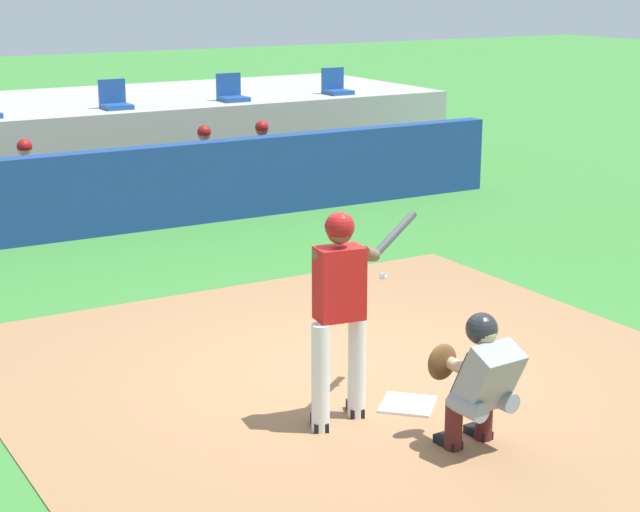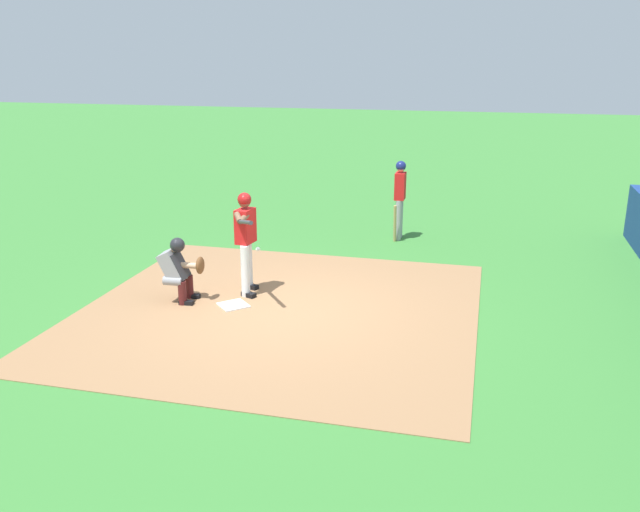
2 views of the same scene
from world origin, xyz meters
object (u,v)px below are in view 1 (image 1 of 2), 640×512
Objects in this scene: stadium_seat_5 at (336,87)px; dugout_player_3 at (266,160)px; home_plate at (408,404)px; dugout_player_2 at (208,166)px; stadium_seat_4 at (232,93)px; stadium_seat_3 at (115,100)px; catcher_crouched at (478,377)px; dugout_player_1 at (29,183)px; batter_at_plate at (342,304)px.

dugout_player_3 is at bearing -141.43° from stadium_seat_5.
dugout_player_3 is 2.71× the size of stadium_seat_5.
home_plate is 0.34× the size of dugout_player_2.
dugout_player_2 is 2.71× the size of stadium_seat_4.
dugout_player_3 is at bearing -100.70° from stadium_seat_4.
dugout_player_3 is at bearing -48.78° from stadium_seat_3.
stadium_seat_4 is at bearing 55.42° from dugout_player_2.
stadium_seat_3 reaches higher than home_plate.
dugout_player_1 reaches higher than catcher_crouched.
batter_at_plate is 10.34m from stadium_seat_3.
catcher_crouched is 9.55m from dugout_player_3.
stadium_seat_3 reaches higher than catcher_crouched.
stadium_seat_4 reaches higher than dugout_player_2.
stadium_seat_5 is (6.39, 2.03, 0.86)m from dugout_player_1.
batter_at_plate is at bearing -87.85° from dugout_player_1.
batter_at_plate is at bearing 179.48° from home_plate.
dugout_player_3 is at bearing 70.62° from home_plate.
home_plate is at bearing -96.08° from stadium_seat_3.
stadium_seat_4 is at bearing 73.63° from catcher_crouched.
dugout_player_2 is at bearing -150.32° from stadium_seat_5.
stadium_seat_3 and stadium_seat_5 have the same top height.
home_plate is at bearing 88.74° from catcher_crouched.
catcher_crouched is at bearing -107.60° from dugout_player_3.
stadium_seat_3 is (1.10, 11.13, 0.93)m from catcher_crouched.
catcher_crouched is 9.29m from dugout_player_2.
stadium_seat_3 is at bearing 84.34° from catcher_crouched.
stadium_seat_3 is 1.00× the size of stadium_seat_5.
dugout_player_1 is 3.84m from dugout_player_3.
dugout_player_1 is 1.00× the size of dugout_player_2.
dugout_player_2 is 1.00× the size of dugout_player_3.
batter_at_plate is 1.39× the size of dugout_player_2.
home_plate is at bearing -109.38° from dugout_player_3.
stadium_seat_4 is (1.40, 2.03, 0.86)m from dugout_player_2.
stadium_seat_3 reaches higher than dugout_player_1.
catcher_crouched reaches higher than home_plate.
dugout_player_3 is at bearing 0.00° from dugout_player_1.
stadium_seat_4 reaches higher than home_plate.
stadium_seat_4 reaches higher than dugout_player_1.
catcher_crouched is (-0.02, -0.96, 0.59)m from home_plate.
dugout_player_1 is at bearing 96.84° from home_plate.
dugout_player_2 is at bearing 0.00° from dugout_player_1.
dugout_player_3 is 2.71× the size of stadium_seat_3.
dugout_player_2 reaches higher than catcher_crouched.
stadium_seat_3 is at bearing 180.00° from stadium_seat_5.
stadium_seat_4 is (3.27, 11.13, 0.93)m from catcher_crouched.
catcher_crouched is 11.64m from stadium_seat_4.
catcher_crouched is at bearing -91.26° from home_plate.
stadium_seat_5 is at bearing 0.00° from stadium_seat_3.
batter_at_plate is at bearing -120.90° from stadium_seat_5.
dugout_player_1 is 4.77m from stadium_seat_4.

